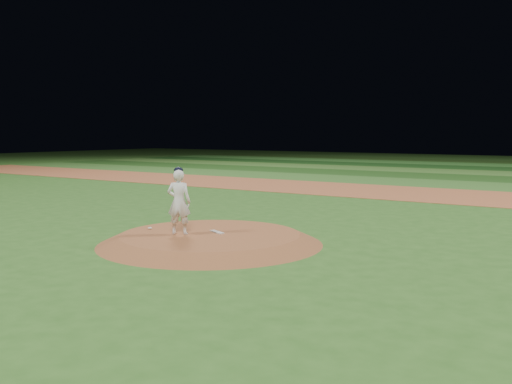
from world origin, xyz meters
name	(u,v)px	position (x,y,z in m)	size (l,w,h in m)	color
ground	(210,244)	(0.00, 0.00, 0.00)	(120.00, 120.00, 0.00)	#2A5A1D
infield_dirt_band	(406,193)	(0.00, 14.00, 0.01)	(70.00, 6.00, 0.02)	#9C5430
outfield_stripe_0	(441,184)	(0.00, 19.50, 0.01)	(70.00, 5.00, 0.02)	#336525
outfield_stripe_1	(465,178)	(0.00, 24.50, 0.01)	(70.00, 5.00, 0.02)	#1D4616
outfield_stripe_2	(484,173)	(0.00, 29.50, 0.01)	(70.00, 5.00, 0.02)	#3C7028
outfield_stripe_3	(500,169)	(0.00, 34.50, 0.01)	(70.00, 5.00, 0.02)	#174215
outfield_stripe_4	(512,166)	(0.00, 39.50, 0.01)	(70.00, 5.00, 0.02)	#357B2C
pitchers_mound	(210,239)	(0.00, 0.00, 0.12)	(5.50, 5.50, 0.25)	brown
pitching_rubber	(217,232)	(0.05, 0.20, 0.26)	(0.53, 0.13, 0.03)	silver
rosin_bag	(150,228)	(-1.67, -0.38, 0.28)	(0.10, 0.10, 0.06)	silver
pitcher_on_mound	(179,201)	(-0.57, -0.50, 1.06)	(0.68, 0.59, 1.64)	white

